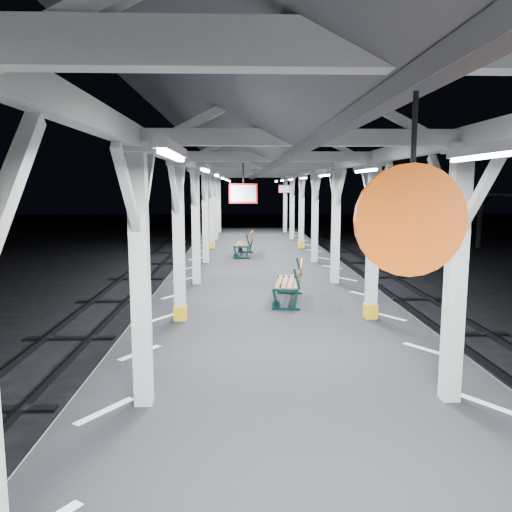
{
  "coord_description": "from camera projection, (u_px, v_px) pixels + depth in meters",
  "views": [
    {
      "loc": [
        -0.75,
        -8.17,
        3.8
      ],
      "look_at": [
        -0.38,
        3.16,
        2.2
      ],
      "focal_mm": 35.0,
      "sensor_mm": 36.0,
      "label": 1
    }
  ],
  "objects": [
    {
      "name": "hazard_stripes_left",
      "position": [
        140.0,
        353.0,
        8.42
      ],
      "size": [
        1.0,
        48.0,
        0.01
      ],
      "primitive_type": "cube",
      "color": "silver",
      "rests_on": "platform"
    },
    {
      "name": "bench_mid",
      "position": [
        292.0,
        281.0,
        12.07
      ],
      "size": [
        0.92,
        1.87,
        0.97
      ],
      "rotation": [
        0.0,
        0.0,
        -0.15
      ],
      "color": "#0D2B2A",
      "rests_on": "platform"
    },
    {
      "name": "bench_far",
      "position": [
        246.0,
        243.0,
        20.01
      ],
      "size": [
        0.85,
        1.87,
        0.98
      ],
      "rotation": [
        0.0,
        0.0,
        -0.09
      ],
      "color": "#0D2B2A",
      "rests_on": "platform"
    },
    {
      "name": "hazard_stripes_right",
      "position": [
        426.0,
        350.0,
        8.58
      ],
      "size": [
        1.0,
        48.0,
        0.01
      ],
      "primitive_type": "cube",
      "color": "silver",
      "rests_on": "platform"
    },
    {
      "name": "ground",
      "position": [
        284.0,
        407.0,
        8.64
      ],
      "size": [
        120.0,
        120.0,
        0.0
      ],
      "primitive_type": "plane",
      "color": "black",
      "rests_on": "ground"
    },
    {
      "name": "platform",
      "position": [
        284.0,
        379.0,
        8.57
      ],
      "size": [
        6.0,
        50.0,
        1.0
      ],
      "primitive_type": "cube",
      "color": "black",
      "rests_on": "ground"
    },
    {
      "name": "canopy",
      "position": [
        286.0,
        138.0,
        7.99
      ],
      "size": [
        5.4,
        49.0,
        4.65
      ],
      "color": "silver",
      "rests_on": "platform"
    }
  ]
}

